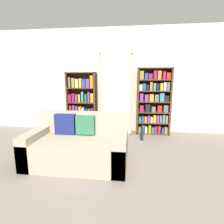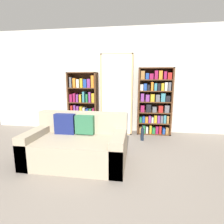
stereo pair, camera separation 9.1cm
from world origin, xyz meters
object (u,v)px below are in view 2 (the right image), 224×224
Objects in this scene: bookshelf_left at (83,104)px; wine_bottle at (142,134)px; couch at (78,145)px; display_cabinet at (117,95)px; bookshelf_right at (155,102)px.

bookshelf_left is 1.78m from wine_bottle.
couch is 1.91m from bookshelf_left.
bookshelf_left is 0.95m from display_cabinet.
wine_bottle is at bearing -20.43° from bookshelf_left.
wine_bottle is (1.12, 1.21, -0.14)m from couch.
display_cabinet is at bearing -179.09° from bookshelf_right.
bookshelf_right is at bearing -0.03° from bookshelf_left.
bookshelf_right reaches higher than wine_bottle.
couch is 1.04× the size of bookshelf_left.
wine_bottle is (1.57, -0.59, -0.60)m from bookshelf_left.
bookshelf_right reaches higher than bookshelf_left.
bookshelf_left is at bearing 104.26° from couch.
bookshelf_right reaches higher than couch.
couch is 0.97× the size of bookshelf_right.
couch is 0.81× the size of display_cabinet.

